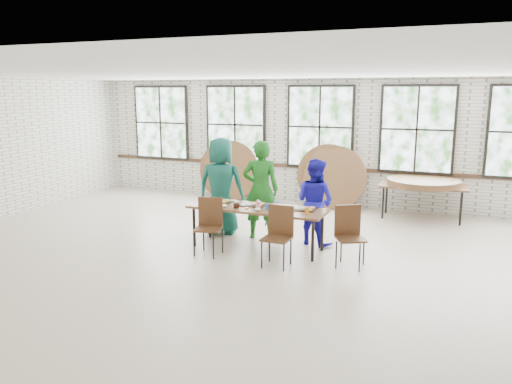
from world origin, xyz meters
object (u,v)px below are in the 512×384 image
chair_near_left (209,221)px  dining_table (257,210)px  chair_near_right (279,231)px  storage_table (423,188)px

chair_near_left → dining_table: bearing=25.5°
chair_near_right → storage_table: bearing=65.7°
chair_near_left → storage_table: chair_near_left is taller
chair_near_left → chair_near_right: bearing=-18.8°
dining_table → storage_table: 4.10m
dining_table → chair_near_right: chair_near_right is taller
dining_table → chair_near_left: 0.86m
chair_near_left → storage_table: bearing=36.2°
chair_near_right → storage_table: 4.32m
dining_table → chair_near_right: 0.91m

